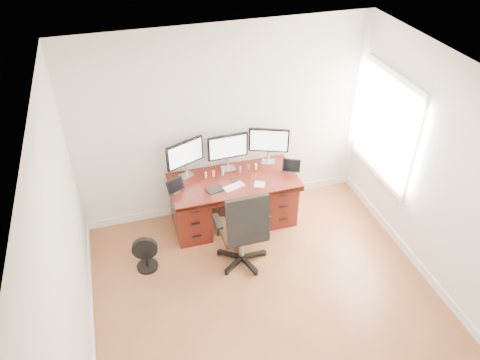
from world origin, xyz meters
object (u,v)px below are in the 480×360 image
object	(u,v)px
monitor_center	(228,148)
keyboard	(234,187)
desk	(233,199)
office_chair	(243,241)
floor_fan	(146,254)

from	to	relation	value
monitor_center	keyboard	size ratio (longest dim) A/B	2.00
desk	office_chair	bearing A→B (deg)	-97.49
desk	keyboard	size ratio (longest dim) A/B	6.17
keyboard	floor_fan	bearing A→B (deg)	178.40
office_chair	monitor_center	xyz separation A→B (m)	(0.11, 1.06, 0.70)
floor_fan	keyboard	world-z (taller)	keyboard
floor_fan	keyboard	bearing A→B (deg)	23.88
desk	monitor_center	size ratio (longest dim) A/B	3.09
desk	keyboard	world-z (taller)	keyboard
monitor_center	keyboard	distance (m)	0.54
desk	keyboard	xyz separation A→B (m)	(-0.04, -0.19, 0.36)
office_chair	keyboard	bearing A→B (deg)	83.58
office_chair	floor_fan	size ratio (longest dim) A/B	2.50
office_chair	floor_fan	bearing A→B (deg)	166.50
desk	office_chair	world-z (taller)	office_chair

